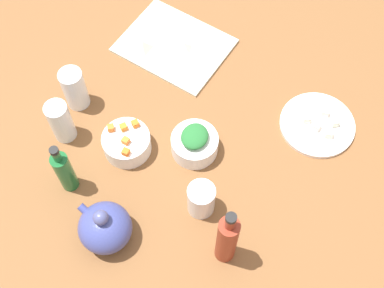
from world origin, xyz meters
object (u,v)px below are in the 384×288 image
(cutting_board, at_px, (174,45))
(drinking_glass_0, at_px, (201,199))
(bowl_carrots, at_px, (127,143))
(drinking_glass_1, at_px, (74,89))
(bowl_greens, at_px, (195,144))
(plate_tofu, at_px, (317,125))
(teapot, at_px, (105,227))
(drinking_glass_2, at_px, (61,121))
(bottle_0, at_px, (64,171))
(bottle_1, at_px, (227,239))

(cutting_board, xyz_separation_m, drinking_glass_0, (-0.40, 0.39, 0.05))
(bowl_carrots, height_order, drinking_glass_1, drinking_glass_1)
(drinking_glass_0, xyz_separation_m, drinking_glass_1, (0.50, -0.05, 0.02))
(drinking_glass_0, bearing_deg, bowl_greens, -47.43)
(plate_tofu, bearing_deg, drinking_glass_0, 74.02)
(plate_tofu, relative_size, bowl_carrots, 1.62)
(bowl_carrots, bearing_deg, drinking_glass_1, -7.93)
(plate_tofu, relative_size, teapot, 1.42)
(cutting_board, relative_size, teapot, 2.13)
(bowl_greens, height_order, drinking_glass_2, drinking_glass_2)
(bowl_greens, xyz_separation_m, bowl_carrots, (0.15, 0.11, 0.00))
(bottle_0, height_order, bottle_1, bottle_1)
(bowl_carrots, relative_size, teapot, 0.88)
(bowl_greens, relative_size, bottle_0, 0.66)
(plate_tofu, xyz_separation_m, bowl_greens, (0.24, 0.28, 0.02))
(bowl_carrots, distance_m, drinking_glass_2, 0.19)
(plate_tofu, height_order, drinking_glass_0, drinking_glass_0)
(bottle_0, relative_size, drinking_glass_2, 1.44)
(drinking_glass_1, bearing_deg, bowl_greens, -167.65)
(bowl_greens, relative_size, drinking_glass_0, 1.25)
(teapot, bearing_deg, bowl_greens, -94.45)
(bottle_0, height_order, drinking_glass_1, bottle_0)
(bowl_carrots, bearing_deg, bottle_0, 73.96)
(plate_tofu, bearing_deg, drinking_glass_1, 30.70)
(teapot, bearing_deg, bottle_0, -14.41)
(drinking_glass_1, distance_m, drinking_glass_2, 0.11)
(plate_tofu, relative_size, drinking_glass_2, 1.56)
(bowl_greens, xyz_separation_m, teapot, (0.03, 0.34, 0.03))
(bottle_1, relative_size, drinking_glass_0, 2.49)
(bottle_0, bearing_deg, bottle_1, -167.44)
(bowl_carrots, xyz_separation_m, bottle_0, (0.05, 0.18, 0.05))
(bowl_carrots, xyz_separation_m, drinking_glass_2, (0.17, 0.07, 0.04))
(drinking_glass_2, bearing_deg, teapot, 153.13)
(bottle_0, bearing_deg, drinking_glass_2, -41.14)
(bowl_carrots, xyz_separation_m, drinking_glass_1, (0.22, -0.03, 0.04))
(cutting_board, distance_m, teapot, 0.65)
(cutting_board, xyz_separation_m, drinking_glass_2, (0.05, 0.45, 0.07))
(bowl_carrots, relative_size, bottle_1, 0.51)
(cutting_board, distance_m, drinking_glass_2, 0.45)
(bowl_greens, relative_size, teapot, 0.86)
(bowl_greens, height_order, drinking_glass_0, drinking_glass_0)
(bowl_greens, bearing_deg, cutting_board, -42.75)
(bowl_greens, xyz_separation_m, bottle_1, (-0.24, 0.19, 0.08))
(plate_tofu, bearing_deg, bowl_greens, 49.97)
(bottle_1, xyz_separation_m, drinking_glass_2, (0.57, -0.01, -0.04))
(bottle_1, bearing_deg, bowl_carrots, -11.38)
(cutting_board, relative_size, bowl_greens, 2.48)
(bottle_0, height_order, drinking_glass_2, bottle_0)
(cutting_board, height_order, drinking_glass_2, drinking_glass_2)
(drinking_glass_2, bearing_deg, bottle_0, 138.86)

